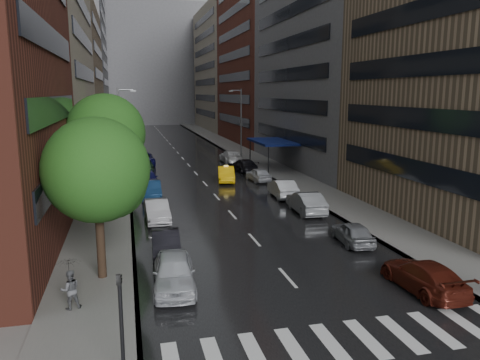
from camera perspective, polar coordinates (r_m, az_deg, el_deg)
name	(u,v)px	position (r m, az deg, el deg)	size (l,w,h in m)	color
ground	(321,316)	(19.60, 9.87, -16.02)	(220.00, 220.00, 0.00)	gray
road	(179,155)	(66.95, -7.40, 3.10)	(14.00, 140.00, 0.01)	black
sidewalk_left	(114,156)	(66.57, -15.13, 2.84)	(4.00, 140.00, 0.15)	gray
sidewalk_right	(241,152)	(68.50, 0.11, 3.42)	(4.00, 140.00, 0.15)	gray
crosswalk	(349,341)	(18.09, 13.14, -18.54)	(13.15, 2.80, 0.01)	silver
buildings_left	(67,41)	(75.52, -20.32, 15.56)	(8.00, 108.00, 38.00)	maroon
buildings_right	(268,51)	(76.26, 3.41, 15.40)	(8.05, 109.10, 36.00)	#937A5B
building_far	(150,65)	(134.37, -10.91, 13.61)	(40.00, 14.00, 32.00)	slate
tree_near	(96,170)	(22.16, -17.09, 1.13)	(4.83, 4.83, 7.69)	#382619
tree_mid	(106,133)	(33.73, -16.07, 5.48)	(5.44, 5.44, 8.67)	#382619
tree_far	(112,123)	(49.03, -15.39, 6.69)	(5.18, 5.18, 8.26)	#382619
taxi	(226,174)	(46.28, -1.71, 0.72)	(1.57, 4.49, 1.48)	yellow
parked_cars_left	(150,184)	(41.78, -10.95, -0.54)	(2.85, 42.11, 1.58)	silver
parked_cars_right	(275,184)	(41.59, 4.24, -0.46)	(2.47, 44.72, 1.59)	#561A11
ped_black_umbrella	(69,279)	(20.26, -20.08, -11.32)	(0.96, 0.98, 2.09)	#56575B
traffic_light	(121,319)	(14.69, -14.29, -16.07)	(0.18, 0.15, 3.45)	black
street_lamp_left	(121,133)	(46.15, -14.34, 5.56)	(1.74, 0.22, 9.00)	gray
street_lamp_right	(241,121)	(62.90, 0.07, 7.18)	(1.74, 0.22, 9.00)	gray
awning	(272,142)	(53.79, 3.93, 4.67)	(4.00, 8.00, 3.12)	navy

